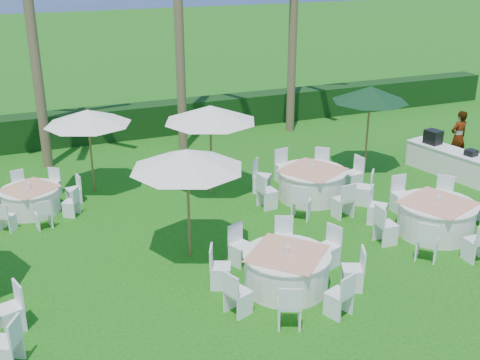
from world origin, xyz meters
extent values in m
plane|color=#17500D|center=(0.00, 0.00, 0.00)|extent=(120.00, 120.00, 0.00)
cube|color=black|center=(0.00, 12.00, 0.60)|extent=(34.00, 1.00, 1.20)
cube|color=white|center=(-4.33, 0.55, 0.48)|extent=(0.55, 0.55, 0.95)
cube|color=white|center=(-4.44, -0.54, 0.48)|extent=(0.60, 0.60, 0.95)
cylinder|color=white|center=(1.23, -0.07, 0.39)|extent=(1.81, 1.81, 0.78)
cylinder|color=white|center=(1.23, -0.07, 0.79)|extent=(1.88, 1.88, 0.03)
cube|color=tan|center=(1.23, -0.07, 0.82)|extent=(2.06, 2.06, 0.01)
cylinder|color=silver|center=(1.23, -0.07, 0.90)|extent=(0.13, 0.13, 0.17)
cube|color=white|center=(2.54, 0.44, 0.47)|extent=(0.57, 0.57, 0.94)
cube|color=white|center=(1.80, 1.22, 0.47)|extent=(0.58, 0.58, 0.94)
cube|color=white|center=(0.72, 1.25, 0.47)|extent=(0.57, 0.57, 0.94)
cube|color=white|center=(-0.06, 0.51, 0.47)|extent=(0.58, 0.58, 0.94)
cube|color=white|center=(-0.09, -0.57, 0.47)|extent=(0.57, 0.57, 0.94)
cube|color=white|center=(0.65, -1.36, 0.47)|extent=(0.58, 0.58, 0.94)
cube|color=white|center=(1.73, -1.39, 0.47)|extent=(0.57, 0.57, 0.94)
cube|color=white|center=(2.51, -0.65, 0.47)|extent=(0.58, 0.58, 0.94)
cylinder|color=white|center=(5.90, 0.82, 0.41)|extent=(1.90, 1.90, 0.82)
cylinder|color=white|center=(5.90, 0.82, 0.83)|extent=(1.98, 1.98, 0.03)
cube|color=tan|center=(5.90, 0.82, 0.86)|extent=(1.98, 1.98, 0.01)
cylinder|color=silver|center=(5.90, 0.82, 0.94)|extent=(0.13, 0.13, 0.18)
cube|color=white|center=(6.98, 1.84, 0.49)|extent=(0.65, 0.65, 0.99)
cube|color=white|center=(5.95, 2.30, 0.49)|extent=(0.47, 0.47, 0.99)
cube|color=white|center=(4.88, 1.90, 0.49)|extent=(0.65, 0.65, 0.99)
cube|color=white|center=(4.42, 0.86, 0.49)|extent=(0.47, 0.47, 0.99)
cube|color=white|center=(4.83, -0.20, 0.49)|extent=(0.65, 0.65, 0.99)
cube|color=white|center=(5.86, -0.67, 0.49)|extent=(0.47, 0.47, 0.99)
cylinder|color=white|center=(-3.52, 6.14, 0.33)|extent=(1.53, 1.53, 0.66)
cylinder|color=white|center=(-3.52, 6.14, 0.67)|extent=(1.59, 1.59, 0.03)
cube|color=tan|center=(-3.52, 6.14, 0.70)|extent=(1.71, 1.71, 0.01)
cylinder|color=silver|center=(-3.52, 6.14, 0.78)|extent=(0.11, 0.11, 0.14)
cube|color=white|center=(-2.35, 6.36, 0.40)|extent=(0.43, 0.43, 0.80)
cube|color=white|center=(-2.84, 7.13, 0.40)|extent=(0.52, 0.52, 0.80)
cube|color=white|center=(-3.74, 7.32, 0.40)|extent=(0.43, 0.43, 0.80)
cube|color=white|center=(-4.20, 5.16, 0.40)|extent=(0.52, 0.52, 0.80)
cube|color=white|center=(-3.31, 4.97, 0.40)|extent=(0.43, 0.43, 0.80)
cube|color=white|center=(-2.54, 5.46, 0.40)|extent=(0.52, 0.52, 0.80)
cylinder|color=white|center=(4.11, 4.08, 0.41)|extent=(1.91, 1.91, 0.83)
cylinder|color=white|center=(4.11, 4.08, 0.84)|extent=(1.99, 1.99, 0.03)
cube|color=tan|center=(4.11, 4.08, 0.86)|extent=(2.09, 2.09, 0.01)
cylinder|color=silver|center=(4.11, 4.08, 0.95)|extent=(0.13, 0.13, 0.18)
cube|color=white|center=(5.59, 4.22, 0.50)|extent=(0.51, 0.51, 1.00)
cube|color=white|center=(5.06, 5.23, 0.50)|extent=(0.65, 0.65, 1.00)
cube|color=white|center=(3.96, 5.56, 0.50)|extent=(0.51, 0.51, 1.00)
cube|color=white|center=(2.95, 5.03, 0.50)|extent=(0.65, 0.65, 1.00)
cube|color=white|center=(2.62, 3.93, 0.50)|extent=(0.51, 0.51, 1.00)
cube|color=white|center=(3.16, 2.92, 0.50)|extent=(0.65, 0.65, 1.00)
cube|color=white|center=(4.25, 2.59, 0.50)|extent=(0.51, 0.51, 1.00)
cube|color=white|center=(5.26, 3.13, 0.50)|extent=(0.65, 0.65, 1.00)
cylinder|color=brown|center=(-0.27, 2.03, 1.29)|extent=(0.06, 0.06, 2.58)
cone|color=white|center=(-0.27, 2.03, 2.45)|extent=(2.62, 2.62, 0.46)
sphere|color=brown|center=(-0.27, 2.03, 2.61)|extent=(0.10, 0.10, 0.10)
cylinder|color=brown|center=(-1.67, 7.01, 1.21)|extent=(0.06, 0.06, 2.41)
cone|color=white|center=(-1.67, 7.01, 2.29)|extent=(2.52, 2.52, 0.43)
sphere|color=brown|center=(-1.67, 7.01, 2.44)|extent=(0.10, 0.10, 0.10)
cylinder|color=brown|center=(1.53, 5.50, 1.29)|extent=(0.06, 0.06, 2.58)
cone|color=white|center=(1.53, 5.50, 2.45)|extent=(2.69, 2.69, 0.46)
sphere|color=brown|center=(1.53, 5.50, 2.61)|extent=(0.10, 0.10, 0.10)
cylinder|color=brown|center=(6.82, 5.42, 1.34)|extent=(0.06, 0.06, 2.69)
cone|color=black|center=(6.82, 5.42, 2.55)|extent=(2.42, 2.42, 0.48)
sphere|color=brown|center=(6.82, 5.42, 2.72)|extent=(0.11, 0.11, 0.11)
cube|color=white|center=(9.17, 3.72, 0.41)|extent=(1.49, 3.69, 0.81)
cube|color=white|center=(9.17, 3.72, 0.83)|extent=(1.54, 3.75, 0.04)
cube|color=black|center=(8.94, 4.78, 1.08)|extent=(0.51, 0.57, 0.45)
cube|color=black|center=(9.25, 3.36, 0.94)|extent=(0.38, 0.38, 0.18)
imported|color=gray|center=(10.12, 4.92, 0.90)|extent=(0.68, 0.47, 1.79)
cylinder|color=brown|center=(-2.72, 9.77, 4.01)|extent=(0.32, 0.32, 8.03)
cylinder|color=brown|center=(6.59, 10.39, 4.57)|extent=(0.32, 0.32, 9.14)
camera|label=1|loc=(-3.97, -10.09, 6.92)|focal=45.00mm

